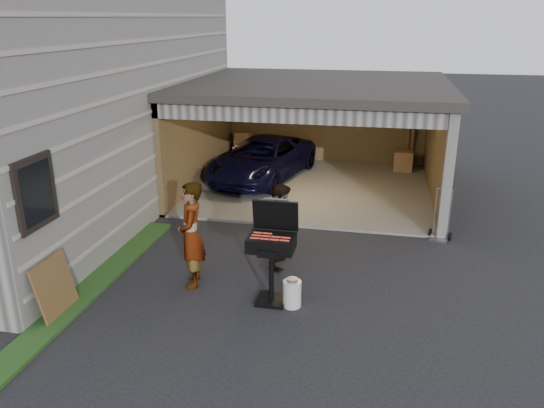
{
  "coord_description": "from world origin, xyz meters",
  "views": [
    {
      "loc": [
        2.5,
        -7.39,
        4.46
      ],
      "look_at": [
        0.58,
        1.77,
        1.15
      ],
      "focal_mm": 35.0,
      "sensor_mm": 36.0,
      "label": 1
    }
  ],
  "objects_px": {
    "woman": "(191,235)",
    "man": "(282,225)",
    "bbq_grill": "(272,246)",
    "plywood_panel": "(55,287)",
    "propane_tank": "(292,294)",
    "hand_truck": "(440,230)",
    "minivan": "(262,161)"
  },
  "relations": [
    {
      "from": "woman",
      "to": "propane_tank",
      "type": "distance_m",
      "value": 2.0
    },
    {
      "from": "man",
      "to": "bbq_grill",
      "type": "xyz_separation_m",
      "value": [
        0.1,
        -1.39,
        0.2
      ]
    },
    {
      "from": "propane_tank",
      "to": "plywood_panel",
      "type": "distance_m",
      "value": 3.74
    },
    {
      "from": "minivan",
      "to": "propane_tank",
      "type": "xyz_separation_m",
      "value": [
        2.03,
        -6.77,
        -0.36
      ]
    },
    {
      "from": "propane_tank",
      "to": "minivan",
      "type": "bearing_deg",
      "value": 106.72
    },
    {
      "from": "woman",
      "to": "bbq_grill",
      "type": "relative_size",
      "value": 1.12
    },
    {
      "from": "bbq_grill",
      "to": "plywood_panel",
      "type": "height_order",
      "value": "bbq_grill"
    },
    {
      "from": "man",
      "to": "plywood_panel",
      "type": "xyz_separation_m",
      "value": [
        -3.14,
        -2.5,
        -0.33
      ]
    },
    {
      "from": "bbq_grill",
      "to": "plywood_panel",
      "type": "distance_m",
      "value": 3.47
    },
    {
      "from": "man",
      "to": "plywood_panel",
      "type": "height_order",
      "value": "man"
    },
    {
      "from": "woman",
      "to": "bbq_grill",
      "type": "distance_m",
      "value": 1.5
    },
    {
      "from": "hand_truck",
      "to": "woman",
      "type": "bearing_deg",
      "value": -129.28
    },
    {
      "from": "man",
      "to": "propane_tank",
      "type": "distance_m",
      "value": 1.67
    },
    {
      "from": "bbq_grill",
      "to": "woman",
      "type": "bearing_deg",
      "value": 168.99
    },
    {
      "from": "propane_tank",
      "to": "plywood_panel",
      "type": "height_order",
      "value": "plywood_panel"
    },
    {
      "from": "man",
      "to": "hand_truck",
      "type": "height_order",
      "value": "man"
    },
    {
      "from": "man",
      "to": "hand_truck",
      "type": "distance_m",
      "value": 3.61
    },
    {
      "from": "propane_tank",
      "to": "man",
      "type": "bearing_deg",
      "value": 107.02
    },
    {
      "from": "plywood_panel",
      "to": "hand_truck",
      "type": "xyz_separation_m",
      "value": [
        6.19,
        4.34,
        -0.26
      ]
    },
    {
      "from": "man",
      "to": "hand_truck",
      "type": "bearing_deg",
      "value": -61.65
    },
    {
      "from": "minivan",
      "to": "bbq_grill",
      "type": "bearing_deg",
      "value": -63.12
    },
    {
      "from": "propane_tank",
      "to": "hand_truck",
      "type": "height_order",
      "value": "hand_truck"
    },
    {
      "from": "hand_truck",
      "to": "propane_tank",
      "type": "bearing_deg",
      "value": -110.75
    },
    {
      "from": "woman",
      "to": "man",
      "type": "bearing_deg",
      "value": 112.77
    },
    {
      "from": "bbq_grill",
      "to": "propane_tank",
      "type": "bearing_deg",
      "value": -17.29
    },
    {
      "from": "bbq_grill",
      "to": "hand_truck",
      "type": "height_order",
      "value": "bbq_grill"
    },
    {
      "from": "minivan",
      "to": "woman",
      "type": "distance_m",
      "value": 6.38
    },
    {
      "from": "minivan",
      "to": "hand_truck",
      "type": "bearing_deg",
      "value": -23.77
    },
    {
      "from": "woman",
      "to": "plywood_panel",
      "type": "height_order",
      "value": "woman"
    },
    {
      "from": "bbq_grill",
      "to": "man",
      "type": "bearing_deg",
      "value": 94.13
    },
    {
      "from": "man",
      "to": "bbq_grill",
      "type": "bearing_deg",
      "value": -178.66
    },
    {
      "from": "woman",
      "to": "man",
      "type": "xyz_separation_m",
      "value": [
        1.37,
        1.1,
        -0.14
      ]
    }
  ]
}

